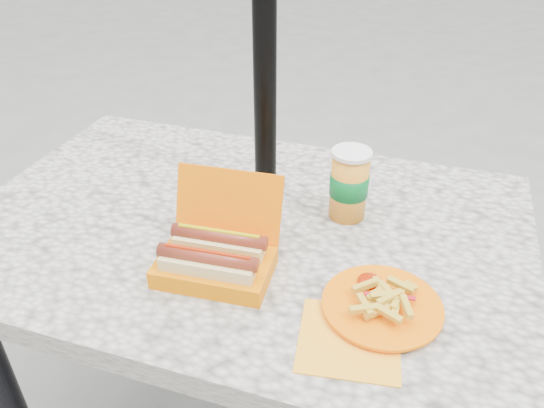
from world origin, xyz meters
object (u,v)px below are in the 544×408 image
(soda_cup, at_px, (349,184))
(umbrella_pole, at_px, (265,39))
(fries_plate, at_px, (380,307))
(hotdog_box, at_px, (216,256))

(soda_cup, bearing_deg, umbrella_pole, 163.86)
(umbrella_pole, height_order, fries_plate, umbrella_pole)
(umbrella_pole, distance_m, hotdog_box, 0.45)
(soda_cup, bearing_deg, fries_plate, -67.55)
(soda_cup, bearing_deg, hotdog_box, -126.21)
(hotdog_box, distance_m, soda_cup, 0.33)
(umbrella_pole, bearing_deg, hotdog_box, -87.74)
(fries_plate, relative_size, soda_cup, 1.79)
(fries_plate, distance_m, soda_cup, 0.30)
(hotdog_box, bearing_deg, fries_plate, -5.50)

